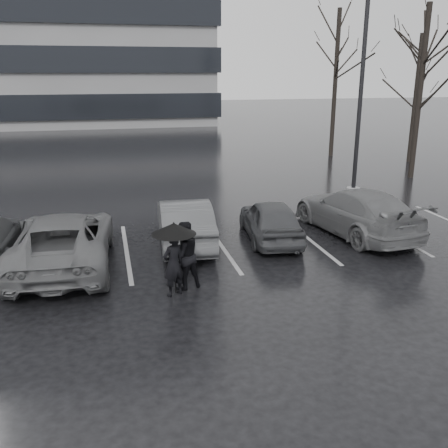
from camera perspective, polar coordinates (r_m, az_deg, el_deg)
name	(u,v)px	position (r m, az deg, el deg)	size (l,w,h in m)	color
ground	(219,278)	(12.74, -0.52, -6.14)	(160.00, 160.00, 0.00)	black
car_main	(270,220)	(15.43, 5.33, 0.48)	(1.50, 3.73, 1.27)	black
car_west_a	(185,222)	(15.00, -4.53, 0.26)	(1.47, 4.22, 1.39)	#313134
car_west_b	(63,240)	(13.89, -17.87, -1.76)	(2.43, 5.26, 1.46)	#464649
car_east	(356,211)	(16.48, 14.83, 1.41)	(2.06, 5.06, 1.47)	#464649
pedestrian_left	(173,264)	(11.56, -5.80, -4.62)	(0.56, 0.37, 1.53)	black
pedestrian_right	(184,255)	(11.90, -4.61, -3.58)	(0.81, 0.63, 1.67)	black
umbrella	(174,229)	(11.40, -5.76, -0.54)	(1.03, 1.03, 1.74)	black
lamp_post	(362,80)	(21.74, 15.47, 15.56)	(0.56, 0.56, 10.21)	gray
stall_stripes	(174,248)	(14.90, -5.69, -2.70)	(19.72, 5.00, 0.00)	#9F9FA2
tree_east	(420,94)	(25.94, 21.46, 13.67)	(0.26, 0.26, 8.00)	black
tree_ne	(415,100)	(30.68, 21.04, 13.13)	(0.26, 0.26, 7.00)	black
tree_north	(335,85)	(31.51, 12.58, 15.27)	(0.26, 0.26, 8.50)	black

